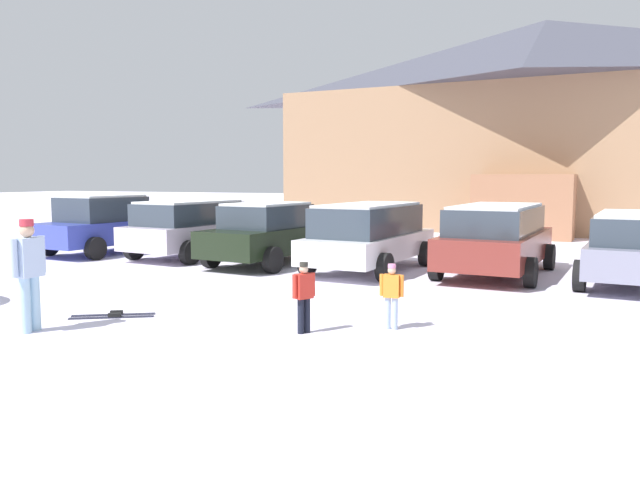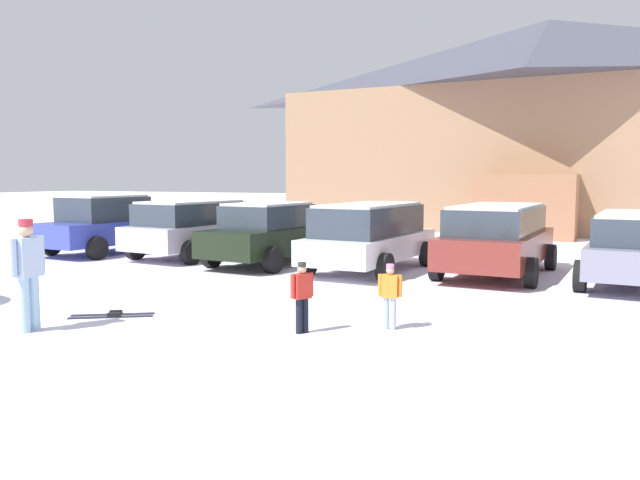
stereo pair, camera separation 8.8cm
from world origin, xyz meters
The scene contains 11 objects.
ski_lodge centered at (2.59, 26.96, 4.67)m, with size 22.63×11.47×9.20m.
parked_blue_hatchback centered at (-8.69, 11.72, 0.87)m, with size 2.52×4.56×1.76m.
parked_silver_wagon centered at (-5.75, 11.89, 0.88)m, with size 2.54×4.20×1.62m.
parked_black_sedan centered at (-2.99, 11.51, 0.82)m, with size 2.45×4.50×1.62m.
parked_white_suv centered at (-0.23, 11.46, 0.89)m, with size 2.42×4.65×1.65m.
parked_maroon_van centered at (2.72, 11.98, 0.89)m, with size 2.46×4.73×1.65m.
parked_grey_wagon centered at (5.64, 11.62, 0.84)m, with size 2.44×4.25×1.54m.
skier_child_in_red_jacket centered at (0.92, 5.21, 0.59)m, with size 0.26×0.34×1.05m.
skier_adult_in_blue_parka centered at (-2.81, 3.68, 0.94)m, with size 0.26×0.62×1.67m.
skier_child_in_orange_jacket centered at (2.03, 5.95, 0.56)m, with size 0.37×0.17×0.99m.
pair_of_skis centered at (-2.40, 4.95, 0.02)m, with size 1.29×0.95×0.08m.
Camera 1 is at (4.71, -2.90, 2.26)m, focal length 35.00 mm.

